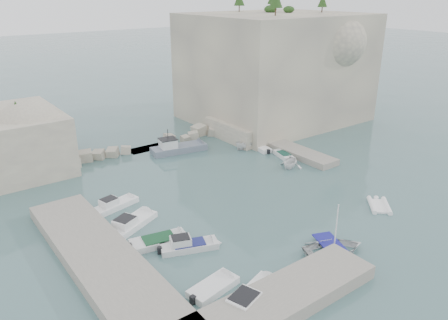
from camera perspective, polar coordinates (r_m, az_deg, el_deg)
ground at (r=44.98m, az=4.59°, el=-5.81°), size 400.00×400.00×0.00m
cliff_east at (r=73.51m, az=6.63°, el=11.88°), size 26.00×22.00×17.00m
cliff_terrace at (r=65.07m, az=2.89°, el=4.17°), size 8.00×10.00×2.50m
quay_west at (r=36.40m, az=-15.46°, el=-12.77°), size 5.00×24.00×1.10m
quay_south at (r=31.28m, az=5.84°, el=-18.44°), size 18.00×4.00×1.10m
ledge_east at (r=60.05m, az=8.09°, el=1.63°), size 3.00×16.00×0.80m
breakwater at (r=61.15m, az=-9.75°, el=2.19°), size 28.00×3.00×1.40m
motorboat_a at (r=45.55m, az=-13.95°, el=-6.06°), size 5.46×2.73×1.40m
motorboat_b at (r=41.81m, az=-11.97°, el=-8.51°), size 6.23×4.30×1.40m
motorboat_c at (r=38.86m, az=-8.49°, el=-10.75°), size 5.63×2.96×0.70m
motorboat_d at (r=37.86m, az=-4.54°, el=-11.51°), size 5.54×3.31×1.40m
motorboat_e at (r=33.34m, az=-1.40°, el=-16.62°), size 4.57×2.50×0.70m
motorboat_f at (r=32.24m, az=3.54°, el=-18.20°), size 7.04×4.00×1.40m
rowboat at (r=38.41m, az=14.11°, el=-11.64°), size 6.19×5.33×1.08m
inflatable_dinghy at (r=47.03m, az=19.59°, el=-5.81°), size 3.95×3.98×0.44m
tender_east_a at (r=54.55m, az=8.64°, el=-0.94°), size 4.21×3.97×1.77m
tender_east_b at (r=57.64m, az=7.80°, el=0.36°), size 2.33×4.15×0.70m
tender_east_c at (r=60.17m, az=4.77°, el=1.40°), size 2.12×4.49×0.70m
tender_east_d at (r=60.39m, az=3.10°, el=1.53°), size 4.00×1.78×1.50m
work_boat at (r=59.42m, az=-5.90°, el=1.10°), size 8.48×3.76×2.20m
rowboat_mast at (r=37.06m, az=14.48°, el=-8.21°), size 0.10×0.10×4.20m
vegetation at (r=70.20m, az=2.87°, el=19.29°), size 53.48×13.88×13.40m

